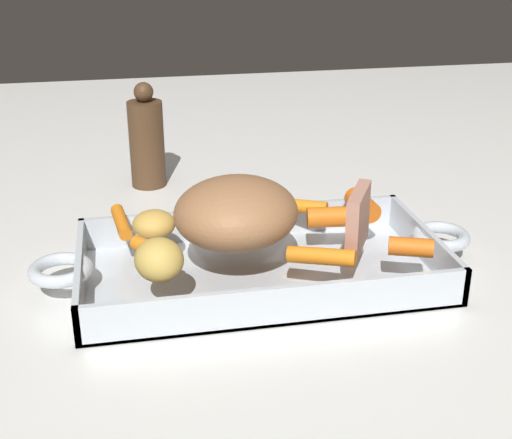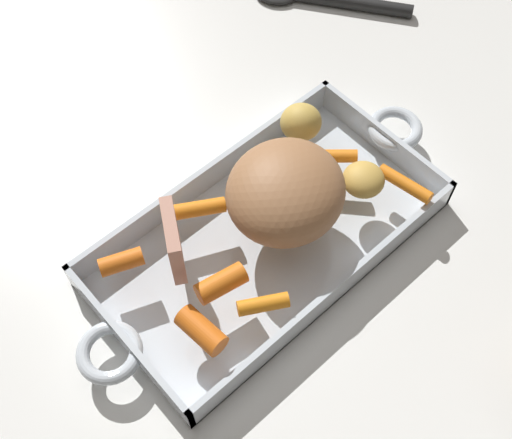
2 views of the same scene
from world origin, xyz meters
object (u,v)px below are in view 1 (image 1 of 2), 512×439
(baby_carrot_center_left, at_px, (411,247))
(pepper_mill, at_px, (147,141))
(potato_whole, at_px, (154,224))
(roast_slice_outer, at_px, (358,220))
(baby_carrot_northwest, at_px, (121,222))
(baby_carrot_southwest, at_px, (153,249))
(baby_carrot_center_right, at_px, (321,256))
(pork_roast, at_px, (236,213))
(baby_carrot_long, at_px, (305,207))
(roasting_dish, at_px, (260,267))
(baby_carrot_short, at_px, (330,217))
(baby_carrot_southeast, at_px, (362,205))
(potato_corner, at_px, (159,260))

(baby_carrot_center_left, distance_m, pepper_mill, 0.43)
(baby_carrot_center_left, relative_size, potato_whole, 0.96)
(roast_slice_outer, relative_size, baby_carrot_northwest, 1.00)
(baby_carrot_southwest, relative_size, baby_carrot_center_right, 0.72)
(baby_carrot_southwest, bearing_deg, pork_roast, 5.32)
(baby_carrot_southwest, bearing_deg, baby_carrot_long, 23.57)
(potato_whole, bearing_deg, baby_carrot_northwest, 137.87)
(roasting_dish, height_order, baby_carrot_long, baby_carrot_long)
(baby_carrot_northwest, relative_size, potato_whole, 1.39)
(baby_carrot_short, relative_size, potato_whole, 1.11)
(pork_roast, distance_m, baby_carrot_southeast, 0.16)
(baby_carrot_northwest, distance_m, potato_corner, 0.13)
(pork_roast, bearing_deg, baby_carrot_center_right, -38.20)
(baby_carrot_southeast, xyz_separation_m, potato_whole, (-0.23, -0.01, 0.00))
(pork_roast, relative_size, potato_corner, 2.76)
(baby_carrot_southeast, bearing_deg, baby_carrot_northwest, 176.65)
(baby_carrot_southwest, xyz_separation_m, potato_corner, (0.00, -0.05, 0.01))
(roasting_dish, height_order, baby_carrot_short, baby_carrot_short)
(baby_carrot_southeast, bearing_deg, roast_slice_outer, -112.83)
(baby_carrot_southeast, relative_size, pepper_mill, 0.34)
(baby_carrot_southwest, xyz_separation_m, baby_carrot_long, (0.18, 0.08, 0.00))
(roasting_dish, height_order, baby_carrot_center_left, baby_carrot_center_left)
(roast_slice_outer, bearing_deg, pork_roast, 165.65)
(roast_slice_outer, relative_size, baby_carrot_center_right, 0.95)
(baby_carrot_center_left, bearing_deg, baby_carrot_northwest, 156.01)
(baby_carrot_southeast, relative_size, baby_carrot_northwest, 0.79)
(baby_carrot_southeast, height_order, potato_corner, potato_corner)
(potato_corner, distance_m, pepper_mill, 0.36)
(baby_carrot_long, bearing_deg, baby_carrot_northwest, -179.48)
(baby_carrot_northwest, distance_m, potato_whole, 0.05)
(baby_carrot_center_right, distance_m, pepper_mill, 0.39)
(potato_corner, bearing_deg, baby_carrot_northwest, 104.35)
(baby_carrot_center_left, relative_size, pepper_mill, 0.30)
(roasting_dish, xyz_separation_m, baby_carrot_short, (0.08, 0.02, 0.04))
(roasting_dish, xyz_separation_m, baby_carrot_center_left, (0.14, -0.06, 0.04))
(potato_corner, bearing_deg, pepper_mill, 88.63)
(pepper_mill, bearing_deg, baby_carrot_short, -56.68)
(roast_slice_outer, distance_m, potato_corner, 0.20)
(baby_carrot_center_right, bearing_deg, baby_carrot_short, 67.89)
(baby_carrot_short, bearing_deg, roast_slice_outer, -79.52)
(baby_carrot_southeast, distance_m, baby_carrot_center_left, 0.11)
(baby_carrot_southwest, height_order, potato_whole, potato_whole)
(baby_carrot_center_right, xyz_separation_m, potato_corner, (-0.16, -0.00, 0.01))
(roast_slice_outer, xyz_separation_m, baby_carrot_long, (-0.03, 0.10, -0.02))
(baby_carrot_center_right, relative_size, baby_carrot_long, 1.33)
(roasting_dish, bearing_deg, baby_carrot_long, 45.24)
(roast_slice_outer, distance_m, baby_carrot_northwest, 0.25)
(pork_roast, height_order, potato_corner, pork_roast)
(baby_carrot_long, distance_m, baby_carrot_center_left, 0.15)
(roast_slice_outer, distance_m, baby_carrot_long, 0.11)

